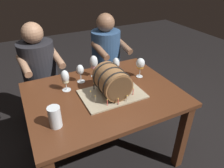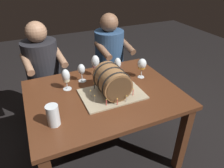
{
  "view_description": "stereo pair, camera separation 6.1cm",
  "coord_description": "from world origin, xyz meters",
  "px_view_note": "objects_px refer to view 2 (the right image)",
  "views": [
    {
      "loc": [
        -0.56,
        -1.29,
        1.66
      ],
      "look_at": [
        0.05,
        -0.05,
        0.82
      ],
      "focal_mm": 33.04,
      "sensor_mm": 36.0,
      "label": 1
    },
    {
      "loc": [
        -0.51,
        -1.32,
        1.66
      ],
      "look_at": [
        0.05,
        -0.05,
        0.82
      ],
      "focal_mm": 33.04,
      "sensor_mm": 36.0,
      "label": 2
    }
  ],
  "objects_px": {
    "wine_glass_white": "(66,77)",
    "person_seated_right": "(110,66)",
    "dining_table": "(104,103)",
    "wine_glass_rose": "(95,63)",
    "wine_glass_red": "(118,64)",
    "wine_glass_empty": "(81,70)",
    "person_seated_left": "(45,78)",
    "barrel_cake": "(112,83)",
    "wine_glass_amber": "(142,65)",
    "beer_pint": "(53,116)"
  },
  "relations": [
    {
      "from": "wine_glass_white",
      "to": "person_seated_right",
      "type": "height_order",
      "value": "person_seated_right"
    },
    {
      "from": "dining_table",
      "to": "person_seated_right",
      "type": "bearing_deg",
      "value": 63.61
    },
    {
      "from": "wine_glass_white",
      "to": "wine_glass_rose",
      "type": "bearing_deg",
      "value": 21.94
    },
    {
      "from": "dining_table",
      "to": "person_seated_right",
      "type": "distance_m",
      "value": 0.87
    },
    {
      "from": "wine_glass_red",
      "to": "person_seated_right",
      "type": "xyz_separation_m",
      "value": [
        0.16,
        0.56,
        -0.3
      ]
    },
    {
      "from": "wine_glass_empty",
      "to": "person_seated_left",
      "type": "bearing_deg",
      "value": 118.05
    },
    {
      "from": "wine_glass_rose",
      "to": "wine_glass_empty",
      "type": "bearing_deg",
      "value": -163.51
    },
    {
      "from": "person_seated_right",
      "to": "barrel_cake",
      "type": "bearing_deg",
      "value": -111.95
    },
    {
      "from": "dining_table",
      "to": "person_seated_left",
      "type": "bearing_deg",
      "value": 116.34
    },
    {
      "from": "wine_glass_white",
      "to": "wine_glass_amber",
      "type": "bearing_deg",
      "value": -6.31
    },
    {
      "from": "dining_table",
      "to": "wine_glass_amber",
      "type": "relative_size",
      "value": 6.61
    },
    {
      "from": "wine_glass_amber",
      "to": "person_seated_right",
      "type": "distance_m",
      "value": 0.75
    },
    {
      "from": "dining_table",
      "to": "barrel_cake",
      "type": "relative_size",
      "value": 2.48
    },
    {
      "from": "wine_glass_rose",
      "to": "wine_glass_amber",
      "type": "height_order",
      "value": "wine_glass_rose"
    },
    {
      "from": "wine_glass_amber",
      "to": "beer_pint",
      "type": "bearing_deg",
      "value": -159.42
    },
    {
      "from": "wine_glass_rose",
      "to": "person_seated_left",
      "type": "relative_size",
      "value": 0.18
    },
    {
      "from": "wine_glass_rose",
      "to": "beer_pint",
      "type": "distance_m",
      "value": 0.71
    },
    {
      "from": "barrel_cake",
      "to": "wine_glass_white",
      "type": "height_order",
      "value": "barrel_cake"
    },
    {
      "from": "wine_glass_amber",
      "to": "wine_glass_white",
      "type": "distance_m",
      "value": 0.68
    },
    {
      "from": "wine_glass_red",
      "to": "person_seated_right",
      "type": "relative_size",
      "value": 0.15
    },
    {
      "from": "wine_glass_amber",
      "to": "wine_glass_empty",
      "type": "bearing_deg",
      "value": 163.66
    },
    {
      "from": "dining_table",
      "to": "wine_glass_amber",
      "type": "height_order",
      "value": "wine_glass_amber"
    },
    {
      "from": "wine_glass_empty",
      "to": "wine_glass_rose",
      "type": "bearing_deg",
      "value": 16.49
    },
    {
      "from": "barrel_cake",
      "to": "wine_glass_rose",
      "type": "distance_m",
      "value": 0.35
    },
    {
      "from": "wine_glass_red",
      "to": "wine_glass_empty",
      "type": "bearing_deg",
      "value": 173.88
    },
    {
      "from": "wine_glass_rose",
      "to": "wine_glass_red",
      "type": "height_order",
      "value": "wine_glass_rose"
    },
    {
      "from": "wine_glass_rose",
      "to": "wine_glass_empty",
      "type": "height_order",
      "value": "wine_glass_rose"
    },
    {
      "from": "person_seated_left",
      "to": "wine_glass_red",
      "type": "bearing_deg",
      "value": -42.57
    },
    {
      "from": "barrel_cake",
      "to": "beer_pint",
      "type": "relative_size",
      "value": 3.3
    },
    {
      "from": "barrel_cake",
      "to": "person_seated_right",
      "type": "bearing_deg",
      "value": 68.05
    },
    {
      "from": "dining_table",
      "to": "wine_glass_empty",
      "type": "height_order",
      "value": "wine_glass_empty"
    },
    {
      "from": "wine_glass_amber",
      "to": "wine_glass_rose",
      "type": "bearing_deg",
      "value": 152.31
    },
    {
      "from": "wine_glass_white",
      "to": "wine_glass_empty",
      "type": "xyz_separation_m",
      "value": [
        0.15,
        0.08,
        -0.01
      ]
    },
    {
      "from": "person_seated_left",
      "to": "dining_table",
      "type": "bearing_deg",
      "value": -63.66
    },
    {
      "from": "barrel_cake",
      "to": "beer_pint",
      "type": "xyz_separation_m",
      "value": [
        -0.49,
        -0.16,
        -0.04
      ]
    },
    {
      "from": "wine_glass_red",
      "to": "person_seated_left",
      "type": "relative_size",
      "value": 0.16
    },
    {
      "from": "wine_glass_amber",
      "to": "wine_glass_empty",
      "type": "height_order",
      "value": "wine_glass_amber"
    },
    {
      "from": "wine_glass_rose",
      "to": "wine_glass_white",
      "type": "xyz_separation_m",
      "value": [
        -0.3,
        -0.12,
        -0.02
      ]
    },
    {
      "from": "wine_glass_empty",
      "to": "dining_table",
      "type": "bearing_deg",
      "value": -67.38
    },
    {
      "from": "wine_glass_red",
      "to": "wine_glass_white",
      "type": "bearing_deg",
      "value": -175.04
    },
    {
      "from": "barrel_cake",
      "to": "person_seated_right",
      "type": "relative_size",
      "value": 0.42
    },
    {
      "from": "dining_table",
      "to": "wine_glass_rose",
      "type": "distance_m",
      "value": 0.39
    },
    {
      "from": "barrel_cake",
      "to": "wine_glass_white",
      "type": "bearing_deg",
      "value": 143.46
    },
    {
      "from": "dining_table",
      "to": "wine_glass_empty",
      "type": "xyz_separation_m",
      "value": [
        -0.11,
        0.25,
        0.22
      ]
    },
    {
      "from": "barrel_cake",
      "to": "wine_glass_red",
      "type": "xyz_separation_m",
      "value": [
        0.18,
        0.27,
        0.0
      ]
    },
    {
      "from": "wine_glass_rose",
      "to": "beer_pint",
      "type": "bearing_deg",
      "value": -132.98
    },
    {
      "from": "wine_glass_amber",
      "to": "person_seated_left",
      "type": "relative_size",
      "value": 0.16
    },
    {
      "from": "wine_glass_empty",
      "to": "person_seated_left",
      "type": "xyz_separation_m",
      "value": [
        -0.28,
        0.53,
        -0.29
      ]
    },
    {
      "from": "wine_glass_red",
      "to": "person_seated_left",
      "type": "xyz_separation_m",
      "value": [
        -0.61,
        0.56,
        -0.29
      ]
    },
    {
      "from": "wine_glass_red",
      "to": "wine_glass_empty",
      "type": "xyz_separation_m",
      "value": [
        -0.33,
        0.04,
        -0.0
      ]
    }
  ]
}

